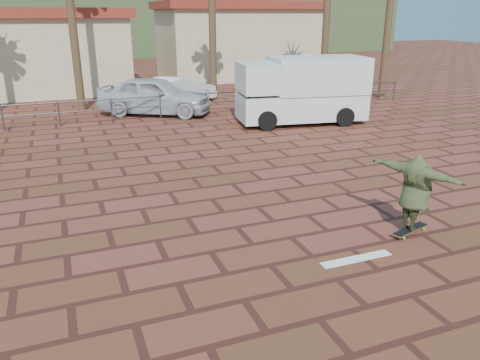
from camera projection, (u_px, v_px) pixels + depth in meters
name	position (u px, v px, depth m)	size (l,w,h in m)	color
ground	(291.00, 237.00, 9.24)	(120.00, 120.00, 0.00)	brown
paint_stripe	(356.00, 259.00, 8.43)	(1.40, 0.22, 0.01)	white
guardrail	(160.00, 103.00, 19.55)	(24.06, 0.06, 1.00)	#47494F
building_west	(12.00, 51.00, 25.75)	(12.60, 7.60, 4.50)	beige
building_east	(236.00, 40.00, 32.21)	(10.60, 6.60, 5.00)	beige
hill_front	(87.00, 26.00, 52.15)	(70.00, 18.00, 6.00)	#384C28
longboard	(410.00, 230.00, 9.39)	(1.02, 0.49, 0.10)	olive
skateboarder	(415.00, 192.00, 9.12)	(1.95, 0.53, 1.58)	#3D4726
campervan	(302.00, 89.00, 18.63)	(5.28, 2.85, 2.60)	silver
car_silver	(155.00, 96.00, 20.38)	(1.96, 4.87, 1.66)	silver
car_white	(177.00, 91.00, 22.72)	(1.43, 4.11, 1.36)	white
street_sign	(311.00, 80.00, 19.56)	(0.45, 0.14, 2.23)	gray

